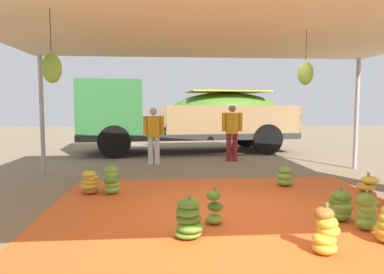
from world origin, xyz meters
TOP-DOWN VIEW (x-y plane):
  - ground_plane at (0.00, 3.00)m, footprint 40.00×40.00m
  - tarp_orange at (0.00, 0.00)m, footprint 5.50×4.68m
  - tent_canopy at (-0.01, -0.09)m, footprint 8.00×7.00m
  - banana_bunch_0 at (0.71, -1.59)m, footprint 0.39×0.35m
  - banana_bunch_1 at (-0.70, -1.05)m, footprint 0.43×0.46m
  - banana_bunch_2 at (-0.33, -0.56)m, footprint 0.32×0.32m
  - banana_bunch_3 at (1.56, -0.94)m, footprint 0.33×0.33m
  - banana_bunch_5 at (2.21, 0.12)m, footprint 0.42×0.42m
  - banana_bunch_6 at (1.37, 1.53)m, footprint 0.37×0.37m
  - banana_bunch_8 at (-1.92, 1.17)m, footprint 0.38×0.38m
  - banana_bunch_9 at (1.41, -0.56)m, footprint 0.45×0.44m
  - banana_bunch_10 at (-2.31, 1.21)m, footprint 0.37×0.38m
  - cargo_truck_main at (-0.29, 6.99)m, footprint 7.36×3.05m
  - worker_0 at (0.96, 4.79)m, footprint 0.60×0.36m
  - worker_1 at (-1.26, 4.38)m, footprint 0.56×0.34m

SIDE VIEW (x-z plane):
  - ground_plane at x=0.00m, z-range 0.00..0.00m
  - tarp_orange at x=0.00m, z-range 0.00..0.01m
  - banana_bunch_6 at x=1.37m, z-range -0.02..0.41m
  - banana_bunch_9 at x=1.41m, z-range -0.02..0.43m
  - banana_bunch_10 at x=-2.31m, z-range -0.03..0.45m
  - banana_bunch_2 at x=-0.33m, z-range -0.04..0.47m
  - banana_bunch_5 at x=2.21m, z-range -0.04..0.49m
  - banana_bunch_3 at x=1.56m, z-range -0.02..0.48m
  - banana_bunch_1 at x=-0.70m, z-range -0.03..0.49m
  - banana_bunch_0 at x=0.71m, z-range -0.03..0.51m
  - banana_bunch_8 at x=-1.92m, z-range -0.02..0.52m
  - worker_1 at x=-1.26m, z-range 0.13..1.66m
  - worker_0 at x=0.96m, z-range 0.14..1.76m
  - cargo_truck_main at x=-0.29m, z-range 0.08..2.48m
  - tent_canopy at x=-0.01m, z-range 1.32..4.13m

